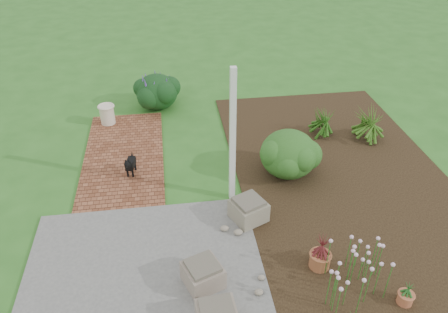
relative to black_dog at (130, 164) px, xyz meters
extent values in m
plane|color=#2D6520|center=(1.52, -1.02, -0.28)|extent=(80.00, 80.00, 0.00)
cube|color=#60605D|center=(0.27, -2.77, -0.26)|extent=(3.50, 3.50, 0.04)
cube|color=brown|center=(-0.18, 0.73, -0.26)|extent=(1.60, 3.50, 0.04)
cube|color=black|center=(4.02, -0.52, -0.27)|extent=(4.00, 7.00, 0.03)
cube|color=white|center=(1.82, -0.92, 0.97)|extent=(0.10, 0.10, 2.50)
cube|color=#716458|center=(1.10, -2.82, -0.08)|extent=(0.64, 0.64, 0.33)
cube|color=#7B715C|center=(2.00, -1.56, -0.07)|extent=(0.68, 0.68, 0.34)
cube|color=black|center=(0.01, 0.04, -0.02)|extent=(0.20, 0.34, 0.14)
cylinder|color=black|center=(-0.06, -0.06, -0.16)|extent=(0.04, 0.04, 0.16)
cylinder|color=black|center=(0.03, -0.08, -0.16)|extent=(0.04, 0.04, 0.16)
cylinder|color=black|center=(-0.02, 0.16, -0.16)|extent=(0.04, 0.04, 0.16)
cylinder|color=black|center=(0.08, 0.14, -0.16)|extent=(0.04, 0.04, 0.16)
sphere|color=black|center=(-0.03, -0.15, 0.10)|extent=(0.13, 0.13, 0.13)
cone|color=black|center=(0.04, 0.20, 0.08)|extent=(0.07, 0.11, 0.12)
cylinder|color=beige|center=(-0.60, 2.13, -0.03)|extent=(0.42, 0.42, 0.44)
ellipsoid|color=#193A0D|center=(2.99, -0.35, 0.21)|extent=(1.43, 1.43, 0.92)
cylinder|color=#A25D36|center=(2.85, -2.74, -0.13)|extent=(0.33, 0.33, 0.25)
cylinder|color=#B7623D|center=(3.79, -3.54, -0.17)|extent=(0.26, 0.26, 0.17)
ellipsoid|color=black|center=(0.56, 2.87, 0.15)|extent=(1.11, 1.11, 0.87)
camera|label=1|loc=(0.81, -7.01, 4.71)|focal=35.00mm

